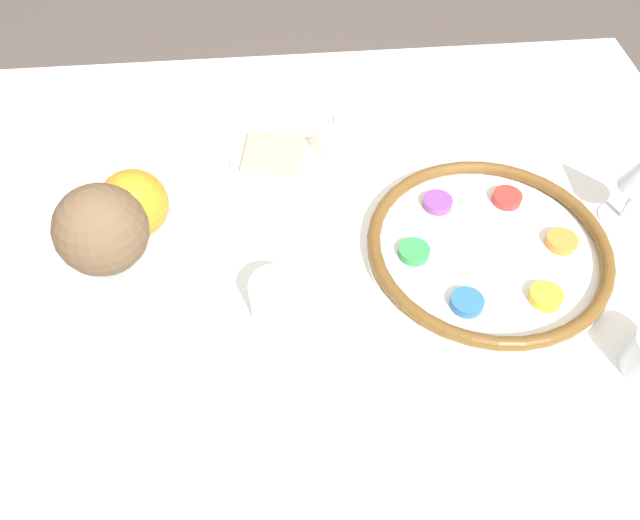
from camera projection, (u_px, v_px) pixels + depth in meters
name	position (u px, v px, depth m)	size (l,w,h in m)	color
ground_plane	(326.00, 421.00, 1.58)	(8.00, 8.00, 0.00)	#564C47
dining_table	(328.00, 340.00, 1.28)	(1.29, 0.89, 0.76)	white
seder_plate	(488.00, 247.00, 0.92)	(0.36, 0.36, 0.03)	white
fruit_stand	(127.00, 260.00, 0.80)	(0.20, 0.20, 0.12)	silver
orange_fruit	(134.00, 204.00, 0.77)	(0.09, 0.09, 0.09)	orange
coconut	(101.00, 230.00, 0.73)	(0.11, 0.11, 0.11)	brown
bread_plate	(274.00, 156.00, 1.06)	(0.15, 0.15, 0.02)	silver
napkin_roll	(365.00, 127.00, 1.09)	(0.20, 0.13, 0.04)	white
cup_mid	(277.00, 299.00, 0.84)	(0.07, 0.07, 0.06)	silver
spoon	(374.00, 120.00, 1.13)	(0.15, 0.03, 0.01)	silver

